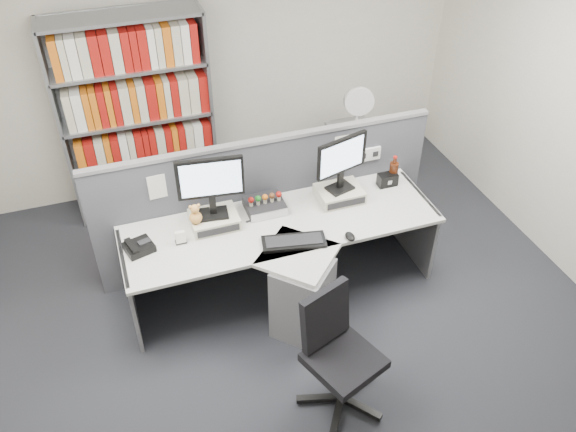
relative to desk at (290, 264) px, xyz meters
name	(u,v)px	position (x,y,z in m)	size (l,w,h in m)	color
ground	(315,355)	(0.00, -0.60, -0.46)	(5.50, 5.50, 0.00)	#2B2D33
room_shell	(323,166)	(0.00, -0.60, 1.33)	(5.04, 5.54, 2.72)	beige
partition	(266,200)	(0.00, 0.65, 0.19)	(3.00, 0.08, 1.27)	#4C4D56
desk	(290,264)	(0.00, 0.00, 0.00)	(2.60, 1.20, 0.72)	silver
monitor_riser_left	(214,220)	(-0.52, 0.38, 0.31)	(0.38, 0.31, 0.10)	beige
monitor_riser_right	(340,194)	(0.58, 0.38, 0.31)	(0.38, 0.31, 0.10)	beige
monitor_left	(211,183)	(-0.52, 0.38, 0.68)	(0.52, 0.20, 0.53)	black
monitor_right	(342,160)	(0.58, 0.38, 0.66)	(0.48, 0.21, 0.50)	black
desktop_pc	(265,206)	(-0.07, 0.44, 0.31)	(0.32, 0.28, 0.08)	black
figurines	(265,198)	(-0.07, 0.42, 0.40)	(0.29, 0.05, 0.09)	beige
keyboard	(294,242)	(0.01, -0.05, 0.28)	(0.53, 0.28, 0.03)	black
mouse	(350,236)	(0.45, -0.14, 0.29)	(0.07, 0.11, 0.04)	black
desk_phone	(138,247)	(-1.15, 0.27, 0.30)	(0.25, 0.24, 0.09)	black
desk_calendar	(180,238)	(-0.82, 0.25, 0.31)	(0.09, 0.07, 0.11)	black
plush_toy	(195,215)	(-0.67, 0.33, 0.44)	(0.10, 0.10, 0.18)	gold
speaker	(387,180)	(1.06, 0.43, 0.32)	(0.17, 0.10, 0.11)	black
cola_bottle	(393,173)	(1.12, 0.45, 0.37)	(0.08, 0.08, 0.27)	#3F190A
shelving_unit	(138,121)	(-0.90, 1.85, 0.52)	(1.41, 0.40, 2.00)	gray
filing_cabinet	(354,161)	(1.20, 1.40, -0.11)	(0.45, 0.61, 0.70)	gray
desk_fan	(358,104)	(1.20, 1.40, 0.55)	(0.29, 0.17, 0.50)	white
office_chair	(337,350)	(0.00, -0.97, 0.05)	(0.63, 0.62, 0.95)	silver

